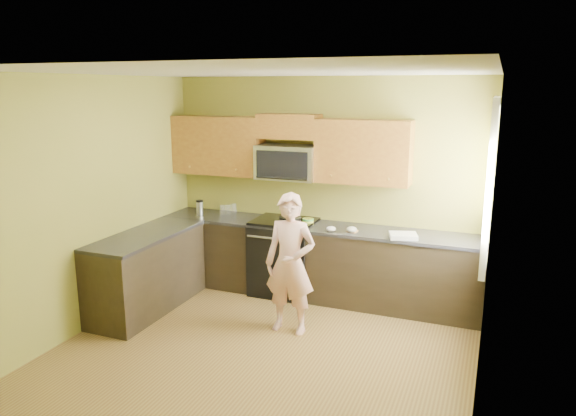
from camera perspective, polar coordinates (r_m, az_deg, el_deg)
The scene contains 27 objects.
floor at distance 5.44m, azimuth -3.21°, elevation -15.50°, with size 4.00×4.00×0.00m, color olive.
ceiling at distance 4.79m, azimuth -3.62°, elevation 14.25°, with size 4.00×4.00×0.00m, color white.
wall_back at distance 6.77m, azimuth 3.77°, elevation 2.32°, with size 4.00×4.00×0.00m, color olive.
wall_front at distance 3.33m, azimuth -18.28°, elevation -9.46°, with size 4.00×4.00×0.00m, color olive.
wall_left at distance 6.05m, azimuth -20.84°, elevation 0.25°, with size 4.00×4.00×0.00m, color olive.
wall_right at distance 4.51m, azimuth 20.37°, elevation -3.82°, with size 4.00×4.00×0.00m, color olive.
cabinet_back_run at distance 6.72m, azimuth 2.86°, elevation -5.77°, with size 4.00×0.60×0.88m, color black.
cabinet_left_run at distance 6.55m, azimuth -14.72°, elevation -6.69°, with size 0.60×1.60×0.88m, color black.
countertop_back at distance 6.58m, azimuth 2.87°, elevation -1.99°, with size 4.00×0.62×0.04m, color black.
countertop_left at distance 6.41m, azimuth -14.87°, elevation -2.82°, with size 0.62×1.60×0.04m, color black.
stove at distance 6.82m, azimuth -0.40°, elevation -5.16°, with size 0.76×0.65×0.95m, color black, non-canonical shape.
microwave at distance 6.70m, azimuth -0.01°, elevation 3.11°, with size 0.76×0.40×0.42m, color silver, non-canonical shape.
upper_cab_left at distance 7.15m, azimuth -7.32°, elevation 3.62°, with size 1.22×0.33×0.75m, color #8E6020, non-canonical shape.
upper_cab_right at distance 6.45m, azimuth 7.90°, elevation 2.61°, with size 1.12×0.33×0.75m, color #8E6020, non-canonical shape.
upper_cab_over_mw at distance 6.65m, azimuth 0.10°, elevation 8.68°, with size 0.76×0.33×0.30m, color #8E6020.
window at distance 5.61m, azimuth 20.77°, elevation 2.46°, with size 0.06×1.06×1.66m, color white, non-canonical shape.
woman at distance 5.68m, azimuth 0.24°, elevation -5.94°, with size 0.55×0.36×1.51m, color #F6897B.
frying_pan at distance 6.63m, azimuth 0.23°, elevation -1.42°, with size 0.28×0.48×0.06m, color black, non-canonical shape.
butter_tub at distance 6.59m, azimuth 2.13°, elevation -1.78°, with size 0.14×0.14×0.10m, color #EEFF43, non-canonical shape.
toast_slice at distance 6.31m, azimuth 6.84°, elevation -2.46°, with size 0.11×0.11×0.01m, color #B27F47.
napkin_a at distance 6.29m, azimuth 4.59°, elevation -2.23°, with size 0.11×0.12×0.06m, color silver.
napkin_b at distance 6.28m, azimuth 6.77°, elevation -2.28°, with size 0.12×0.13×0.07m, color silver.
dish_towel at distance 6.15m, azimuth 12.13°, elevation -2.89°, with size 0.30×0.24×0.05m, color white.
travel_mug at distance 7.18m, azimuth -9.32°, elevation -0.73°, with size 0.09×0.09×0.20m, color silver, non-canonical shape.
glass_a at distance 7.16m, azimuth -6.36°, elevation -0.17°, with size 0.07×0.07×0.12m, color silver.
glass_b at distance 7.23m, azimuth -5.77°, elevation -0.03°, with size 0.07×0.07×0.12m, color silver.
glass_c at distance 7.17m, azimuth -6.95°, elevation -0.17°, with size 0.07×0.07×0.12m, color silver.
Camera 1 is at (2.04, -4.34, 2.57)m, focal length 33.50 mm.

